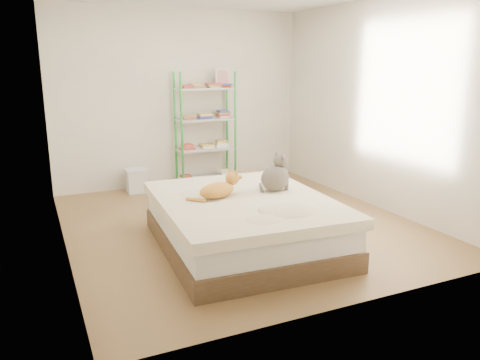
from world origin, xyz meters
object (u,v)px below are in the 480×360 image
bed (243,223)px  grey_cat (275,173)px  orange_cat (217,188)px  cardboard_box (249,186)px  white_bin (137,180)px  shelf_unit (206,127)px

bed → grey_cat: bearing=18.1°
orange_cat → cardboard_box: size_ratio=0.82×
grey_cat → cardboard_box: size_ratio=0.66×
cardboard_box → white_bin: bearing=156.8°
orange_cat → grey_cat: (0.65, -0.01, 0.10)m
shelf_unit → white_bin: bearing=-178.4°
orange_cat → white_bin: size_ratio=1.38×
orange_cat → bed: bearing=-44.5°
cardboard_box → orange_cat: bearing=-113.1°
cardboard_box → bed: bearing=-104.7°
bed → shelf_unit: size_ratio=1.21×
orange_cat → white_bin: orange_cat is taller
bed → orange_cat: (-0.23, 0.12, 0.35)m
shelf_unit → cardboard_box: (0.25, -1.00, -0.70)m
bed → grey_cat: 0.62m
shelf_unit → cardboard_box: 1.25m
white_bin → grey_cat: bearing=-68.9°
cardboard_box → white_bin: cardboard_box is taller
orange_cat → shelf_unit: shelf_unit is taller
bed → grey_cat: (0.41, 0.11, 0.45)m
bed → orange_cat: 0.44m
orange_cat → cardboard_box: bearing=35.8°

